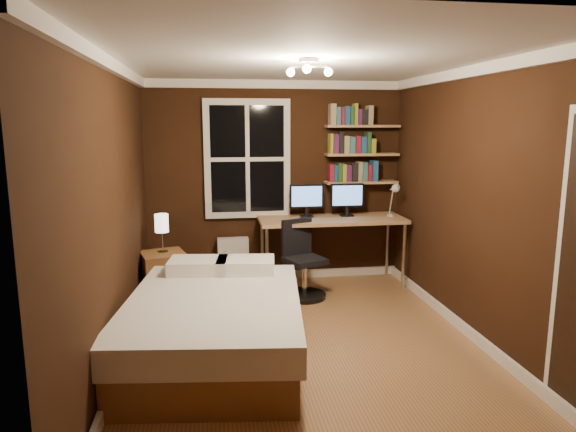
{
  "coord_description": "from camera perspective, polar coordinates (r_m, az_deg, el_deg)",
  "views": [
    {
      "loc": [
        -0.79,
        -4.28,
        1.99
      ],
      "look_at": [
        -0.08,
        0.45,
        1.12
      ],
      "focal_mm": 32.0,
      "sensor_mm": 36.0,
      "label": 1
    }
  ],
  "objects": [
    {
      "name": "floor",
      "position": [
        4.79,
        1.86,
        -14.27
      ],
      "size": [
        4.2,
        4.2,
        0.0
      ],
      "primitive_type": "plane",
      "color": "brown",
      "rests_on": "ground"
    },
    {
      "name": "wall_back",
      "position": [
        6.47,
        -1.42,
        3.74
      ],
      "size": [
        3.2,
        0.04,
        2.5
      ],
      "primitive_type": "cube",
      "color": "black",
      "rests_on": "ground"
    },
    {
      "name": "wall_left",
      "position": [
        4.42,
        -18.91,
        0.1
      ],
      "size": [
        0.04,
        4.2,
        2.5
      ],
      "primitive_type": "cube",
      "color": "black",
      "rests_on": "ground"
    },
    {
      "name": "wall_right",
      "position": [
        4.96,
        20.45,
        1.07
      ],
      "size": [
        0.04,
        4.2,
        2.5
      ],
      "primitive_type": "cube",
      "color": "black",
      "rests_on": "ground"
    },
    {
      "name": "ceiling",
      "position": [
        4.38,
        2.05,
        16.98
      ],
      "size": [
        3.2,
        4.2,
        0.02
      ],
      "primitive_type": "cube",
      "color": "white",
      "rests_on": "wall_back"
    },
    {
      "name": "window",
      "position": [
        6.38,
        -4.54,
        6.32
      ],
      "size": [
        1.06,
        0.06,
        1.46
      ],
      "primitive_type": "cube",
      "color": "silver",
      "rests_on": "wall_back"
    },
    {
      "name": "ceiling_fixture",
      "position": [
        4.27,
        2.3,
        15.8
      ],
      "size": [
        0.44,
        0.44,
        0.18
      ],
      "primitive_type": null,
      "color": "beige",
      "rests_on": "ceiling"
    },
    {
      "name": "bookshelf_lower",
      "position": [
        6.58,
        8.11,
        3.74
      ],
      "size": [
        0.92,
        0.22,
        0.03
      ],
      "primitive_type": "cube",
      "color": "#AD7C53",
      "rests_on": "wall_back"
    },
    {
      "name": "books_row_lower",
      "position": [
        6.56,
        8.14,
        4.87
      ],
      "size": [
        0.6,
        0.16,
        0.23
      ],
      "primitive_type": null,
      "color": "maroon",
      "rests_on": "bookshelf_lower"
    },
    {
      "name": "bookshelf_middle",
      "position": [
        6.55,
        8.19,
        6.79
      ],
      "size": [
        0.92,
        0.22,
        0.03
      ],
      "primitive_type": "cube",
      "color": "#AD7C53",
      "rests_on": "wall_back"
    },
    {
      "name": "books_row_middle",
      "position": [
        6.54,
        8.22,
        7.92
      ],
      "size": [
        0.54,
        0.16,
        0.23
      ],
      "primitive_type": null,
      "color": "navy",
      "rests_on": "bookshelf_middle"
    },
    {
      "name": "bookshelf_upper",
      "position": [
        6.53,
        8.27,
        9.85
      ],
      "size": [
        0.92,
        0.22,
        0.03
      ],
      "primitive_type": "cube",
      "color": "#AD7C53",
      "rests_on": "wall_back"
    },
    {
      "name": "books_row_upper",
      "position": [
        6.54,
        8.3,
        10.99
      ],
      "size": [
        0.54,
        0.16,
        0.23
      ],
      "primitive_type": null,
      "color": "#214E26",
      "rests_on": "bookshelf_upper"
    },
    {
      "name": "bed",
      "position": [
        4.52,
        -8.13,
        -11.88
      ],
      "size": [
        1.66,
        2.15,
        0.68
      ],
      "rotation": [
        0.0,
        0.0,
        -0.12
      ],
      "color": "brown",
      "rests_on": "ground"
    },
    {
      "name": "nightstand",
      "position": [
        5.95,
        -13.61,
        -6.64
      ],
      "size": [
        0.56,
        0.56,
        0.57
      ],
      "primitive_type": "cube",
      "rotation": [
        0.0,
        0.0,
        0.28
      ],
      "color": "brown",
      "rests_on": "ground"
    },
    {
      "name": "bedside_lamp",
      "position": [
        5.83,
        -13.82,
        -1.9
      ],
      "size": [
        0.15,
        0.15,
        0.43
      ],
      "primitive_type": null,
      "color": "white",
      "rests_on": "nightstand"
    },
    {
      "name": "radiator",
      "position": [
        6.5,
        -6.09,
        -4.92
      ],
      "size": [
        0.38,
        0.13,
        0.58
      ],
      "primitive_type": "cube",
      "color": "silver",
      "rests_on": "ground"
    },
    {
      "name": "desk",
      "position": [
        6.31,
        4.87,
        -0.72
      ],
      "size": [
        1.78,
        0.67,
        0.85
      ],
      "color": "#AD7C53",
      "rests_on": "ground"
    },
    {
      "name": "monitor_left",
      "position": [
        6.29,
        2.08,
        1.7
      ],
      "size": [
        0.42,
        0.12,
        0.41
      ],
      "primitive_type": null,
      "color": "black",
      "rests_on": "desk"
    },
    {
      "name": "monitor_right",
      "position": [
        6.41,
        6.57,
        1.79
      ],
      "size": [
        0.42,
        0.12,
        0.41
      ],
      "primitive_type": null,
      "color": "black",
      "rests_on": "desk"
    },
    {
      "name": "desk_lamp",
      "position": [
        6.42,
        11.64,
        1.81
      ],
      "size": [
        0.14,
        0.32,
        0.44
      ],
      "primitive_type": null,
      "color": "silver",
      "rests_on": "desk"
    },
    {
      "name": "office_chair",
      "position": [
        5.94,
        1.64,
        -5.92
      ],
      "size": [
        0.52,
        0.52,
        0.9
      ],
      "rotation": [
        0.0,
        0.0,
        0.38
      ],
      "color": "black",
      "rests_on": "ground"
    }
  ]
}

